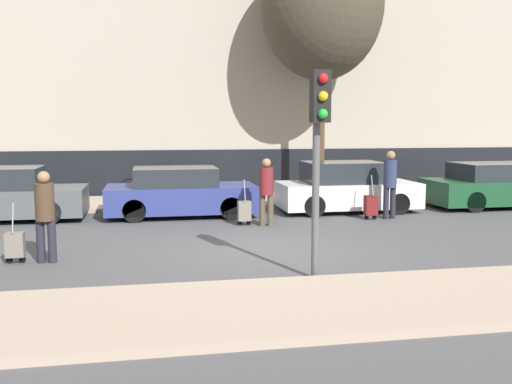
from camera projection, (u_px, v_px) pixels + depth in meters
name	position (u px, v px, depth m)	size (l,w,h in m)	color
ground_plane	(267.00, 250.00, 11.42)	(80.00, 80.00, 0.00)	#4C4C4F
sidewalk_near	(324.00, 304.00, 7.76)	(28.00, 2.50, 0.12)	tan
sidewalk_far	(223.00, 201.00, 18.24)	(28.00, 3.00, 0.12)	tan
building_facade	(208.00, 14.00, 21.11)	(28.00, 3.11, 13.11)	#A89E8C
parked_car_0	(0.00, 196.00, 14.81)	(4.22, 1.84, 1.39)	#4C5156
parked_car_1	(180.00, 193.00, 15.51)	(4.03, 1.81, 1.34)	navy
parked_car_2	(346.00, 188.00, 16.33)	(3.94, 1.76, 1.43)	silver
parked_car_3	(501.00, 186.00, 17.25)	(4.59, 1.91, 1.34)	#194728
pedestrian_left	(45.00, 211.00, 10.25)	(0.35, 0.34, 1.67)	#23232D
trolley_left	(15.00, 245.00, 10.26)	(0.34, 0.29, 1.10)	slate
pedestrian_center	(266.00, 188.00, 13.97)	(0.34, 0.34, 1.67)	#4C4233
trolley_center	(244.00, 211.00, 14.11)	(0.34, 0.29, 1.15)	slate
pedestrian_right	(390.00, 180.00, 15.04)	(0.35, 0.34, 1.80)	#23232D
trolley_right	(371.00, 205.00, 14.95)	(0.34, 0.29, 1.18)	maroon
traffic_light	(319.00, 132.00, 8.89)	(0.28, 0.47, 3.32)	#515154
parked_bicycle	(148.00, 189.00, 17.82)	(1.77, 0.06, 0.96)	black
bare_tree_near_crossing	(322.00, 5.00, 18.29)	(3.95, 3.95, 8.62)	#4C3826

